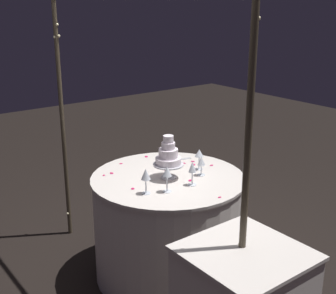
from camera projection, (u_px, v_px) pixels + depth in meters
ground_plane at (168, 272)px, 3.57m from camera, size 12.00×12.00×0.00m
decorative_arch at (129, 106)px, 2.96m from camera, size 2.14×0.06×2.06m
main_table at (168, 226)px, 3.44m from camera, size 1.12×1.12×0.80m
tiered_cake at (168, 156)px, 3.25m from camera, size 0.22×0.22×0.32m
wine_glass_0 at (146, 175)px, 2.99m from camera, size 0.06×0.06×0.18m
wine_glass_1 at (167, 173)px, 3.02m from camera, size 0.06×0.06×0.18m
wine_glass_2 at (201, 162)px, 3.32m from camera, size 0.06×0.06×0.14m
wine_glass_3 at (192, 168)px, 3.13m from camera, size 0.06×0.06×0.17m
wine_glass_4 at (199, 154)px, 3.42m from camera, size 0.07×0.07×0.16m
cake_knife at (172, 161)px, 3.64m from camera, size 0.09×0.29×0.01m
rose_petal_0 at (121, 164)px, 3.58m from camera, size 0.02×0.03×0.00m
rose_petal_1 at (112, 173)px, 3.38m from camera, size 0.04×0.03×0.00m
rose_petal_2 at (145, 180)px, 3.25m from camera, size 0.03×0.04×0.00m
rose_petal_3 at (190, 180)px, 3.25m from camera, size 0.04×0.04×0.00m
rose_petal_4 at (220, 197)px, 2.97m from camera, size 0.02×0.03×0.00m
rose_petal_5 at (104, 175)px, 3.34m from camera, size 0.03×0.03×0.00m
rose_petal_6 at (133, 189)px, 3.11m from camera, size 0.04×0.04×0.00m
rose_petal_7 at (146, 157)px, 3.74m from camera, size 0.05×0.04×0.00m
rose_petal_8 at (193, 161)px, 3.63m from camera, size 0.04×0.04×0.00m
rose_petal_9 at (184, 163)px, 3.59m from camera, size 0.04×0.03×0.00m
rose_petal_10 at (166, 170)px, 3.44m from camera, size 0.03×0.02×0.00m
rose_petal_11 at (212, 165)px, 3.54m from camera, size 0.03×0.03×0.00m
rose_petal_12 at (193, 165)px, 3.56m from camera, size 0.05×0.05×0.00m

